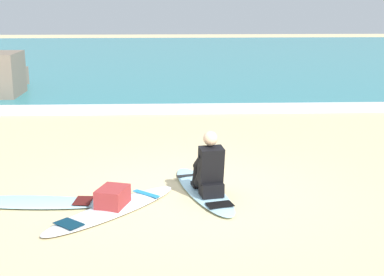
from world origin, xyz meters
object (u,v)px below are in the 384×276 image
beach_bag (113,199)px  surfboard_spare_far (31,202)px  surfer_seated (209,170)px  surfboard_main (203,190)px  surfboard_spare_near (113,209)px

beach_bag → surfboard_spare_far: bearing=167.9°
surfer_seated → beach_bag: (-1.37, -0.42, -0.28)m
surfboard_main → surfboard_spare_near: 1.49m
surfboard_spare_near → beach_bag: (-0.00, 0.07, 0.12)m
surfboard_spare_far → beach_bag: size_ratio=5.02×
surfer_seated → surfboard_spare_far: (-2.56, -0.16, -0.40)m
surfboard_spare_near → beach_bag: size_ratio=4.46×
surfboard_spare_near → beach_bag: beach_bag is taller
beach_bag → surfer_seated: bearing=16.9°
surfer_seated → surfboard_spare_far: size_ratio=0.39×
surfer_seated → surfboard_spare_far: bearing=-176.4°
surfboard_main → surfer_seated: (0.07, -0.24, 0.40)m
surfboard_spare_far → surfer_seated: bearing=3.6°
surfboard_spare_near → surfboard_spare_far: 1.24m
surfer_seated → surfboard_spare_far: surfer_seated is taller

